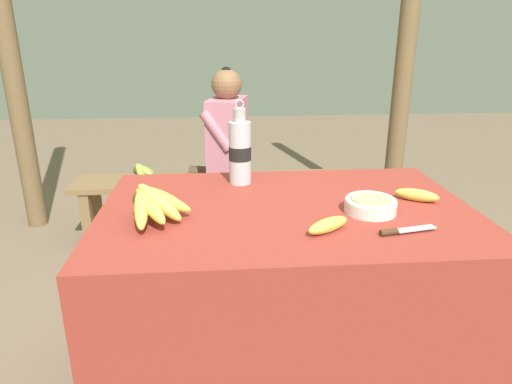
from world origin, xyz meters
The scene contains 13 objects.
ground_plane centered at (0.00, 0.00, 0.00)m, with size 12.00×12.00×0.00m, color #75604C.
market_counter centered at (0.00, 0.00, 0.37)m, with size 1.28×0.85×0.74m.
banana_bunch_ripe centered at (-0.44, -0.08, 0.81)m, with size 0.19×0.29×0.14m.
serving_bowl centered at (0.27, -0.07, 0.77)m, with size 0.17×0.17×0.05m.
water_bottle centered at (-0.15, 0.28, 0.87)m, with size 0.09×0.09×0.33m.
loose_banana_front centered at (0.09, -0.22, 0.77)m, with size 0.16×0.12×0.04m.
loose_banana_side centered at (0.47, 0.02, 0.77)m, with size 0.15×0.12×0.04m.
knife centered at (0.30, -0.25, 0.75)m, with size 0.19×0.06×0.02m.
wooden_bench centered at (-0.25, 1.38, 0.35)m, with size 1.84×0.32×0.41m.
seated_vendor centered at (-0.22, 1.36, 0.64)m, with size 0.45×0.42×1.12m.
banana_bunch_green centered at (-0.72, 1.38, 0.48)m, with size 0.17×0.26×0.13m.
support_post_near centered at (-1.55, 1.70, 1.32)m, with size 0.13×0.13×2.63m.
support_post_far centered at (1.06, 1.70, 1.32)m, with size 0.13×0.13×2.63m.
Camera 1 is at (-0.23, -1.45, 1.31)m, focal length 32.00 mm.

